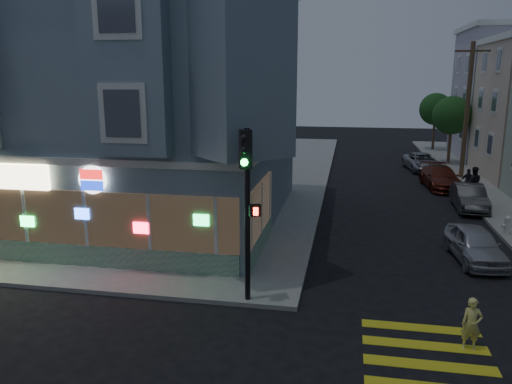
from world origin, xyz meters
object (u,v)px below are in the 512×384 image
(parked_car_a, at_px, (475,244))
(fire_hydrant, at_px, (507,224))
(pedestrian_a, at_px, (473,183))
(parked_car_c, at_px, (441,178))
(utility_pole, at_px, (467,109))
(street_tree_far, at_px, (436,109))
(running_child, at_px, (472,324))
(parked_car_d, at_px, (423,162))
(pedestrian_b, at_px, (468,181))
(traffic_signal, at_px, (247,187))
(parked_car_b, at_px, (469,197))
(street_tree_near, at_px, (452,115))

(parked_car_a, bearing_deg, fire_hydrant, 52.34)
(pedestrian_a, height_order, parked_car_c, pedestrian_a)
(utility_pole, bearing_deg, street_tree_far, 89.18)
(street_tree_far, height_order, running_child, street_tree_far)
(parked_car_d, height_order, fire_hydrant, parked_car_d)
(street_tree_far, bearing_deg, parked_car_a, -95.61)
(pedestrian_b, height_order, traffic_signal, traffic_signal)
(utility_pole, bearing_deg, traffic_signal, -115.80)
(parked_car_a, relative_size, parked_car_c, 0.81)
(parked_car_a, bearing_deg, parked_car_b, 73.80)
(parked_car_b, height_order, fire_hydrant, parked_car_b)
(parked_car_a, distance_m, fire_hydrant, 3.95)
(street_tree_far, xyz_separation_m, fire_hydrant, (-0.90, -27.12, -3.35))
(pedestrian_a, bearing_deg, pedestrian_b, -89.18)
(parked_car_d, bearing_deg, pedestrian_a, -88.20)
(utility_pole, height_order, parked_car_b, utility_pole)
(pedestrian_a, height_order, parked_car_a, pedestrian_a)
(parked_car_a, distance_m, parked_car_c, 13.23)
(pedestrian_a, distance_m, parked_car_c, 3.48)
(street_tree_far, relative_size, pedestrian_a, 2.87)
(street_tree_far, bearing_deg, running_child, -97.02)
(running_child, distance_m, traffic_signal, 7.02)
(pedestrian_b, bearing_deg, street_tree_far, -93.31)
(street_tree_near, relative_size, traffic_signal, 1.00)
(parked_car_c, bearing_deg, traffic_signal, -120.12)
(utility_pole, relative_size, running_child, 6.44)
(pedestrian_a, relative_size, parked_car_d, 0.39)
(utility_pole, relative_size, fire_hydrant, 10.92)
(utility_pole, relative_size, parked_car_a, 2.34)
(running_child, bearing_deg, fire_hydrant, 72.55)
(street_tree_far, bearing_deg, traffic_signal, -106.71)
(street_tree_far, height_order, parked_car_c, street_tree_far)
(pedestrian_a, bearing_deg, parked_car_c, -68.94)
(running_child, bearing_deg, parked_car_a, 79.32)
(street_tree_near, xyz_separation_m, pedestrian_a, (-0.90, -12.51, -2.86))
(pedestrian_b, height_order, parked_car_b, pedestrian_b)
(street_tree_near, height_order, parked_car_b, street_tree_near)
(running_child, relative_size, fire_hydrant, 1.70)
(parked_car_a, bearing_deg, street_tree_far, 78.75)
(running_child, distance_m, pedestrian_a, 17.15)
(utility_pole, xyz_separation_m, street_tree_near, (0.20, 6.00, -0.86))
(fire_hydrant, bearing_deg, parked_car_b, 97.34)
(street_tree_far, distance_m, pedestrian_b, 19.53)
(pedestrian_a, relative_size, parked_car_a, 0.48)
(parked_car_a, bearing_deg, traffic_signal, -150.99)
(utility_pole, distance_m, traffic_signal, 24.27)
(parked_car_d, bearing_deg, fire_hydrant, -91.88)
(parked_car_a, relative_size, parked_car_d, 0.82)
(street_tree_near, bearing_deg, utility_pole, -91.91)
(traffic_signal, xyz_separation_m, fire_hydrant, (9.86, 8.71, -3.15))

